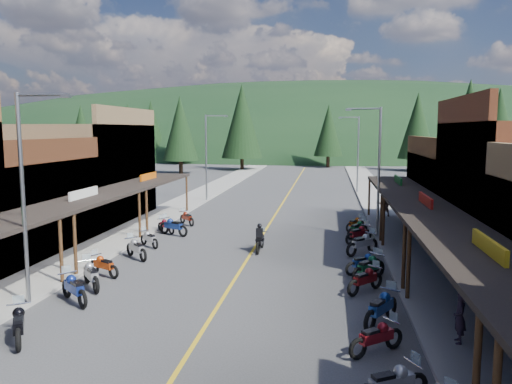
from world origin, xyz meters
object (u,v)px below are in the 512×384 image
at_px(bike_west_5, 74,287).
at_px(bike_east_11, 358,228).
at_px(streetlight_0, 26,190).
at_px(bike_west_9, 149,238).
at_px(streetlight_2, 377,166).
at_px(pine_9, 486,132).
at_px(streetlight_1, 208,154).
at_px(pine_5, 499,122).
at_px(bike_west_6, 91,274).
at_px(bike_east_9, 362,242).
at_px(pine_4, 417,126).
at_px(pedestrian_east_b, 384,204).
at_px(pine_0, 81,130).
at_px(shop_west_3, 82,173).
at_px(bike_east_7, 369,266).
at_px(shop_east_3, 477,193).
at_px(bike_west_10, 173,225).
at_px(bike_west_4, 19,323).
at_px(bike_east_5, 381,306).
at_px(bike_east_12, 355,223).
at_px(pedestrian_east_a, 460,318).
at_px(bike_east_3, 392,382).
at_px(pine_2, 242,121).
at_px(bike_east_4, 377,336).
at_px(bike_west_8, 136,247).
at_px(bike_west_12, 187,217).
at_px(pine_11, 469,125).
at_px(bike_east_10, 359,233).
at_px(rider_on_bike, 260,240).
at_px(pine_10, 180,129).
at_px(pine_1, 180,126).
at_px(bike_east_6, 365,278).
at_px(bike_east_8, 364,262).
at_px(pine_8, 129,135).
at_px(pine_7, 151,126).
at_px(streetlight_3, 357,151).
at_px(pine_3, 329,130).
at_px(bike_west_11, 166,225).

bearing_deg(bike_west_5, bike_east_11, 0.64).
distance_m(streetlight_0, bike_west_9, 10.67).
bearing_deg(streetlight_2, pine_9, 65.26).
bearing_deg(streetlight_1, pine_5, 50.68).
height_order(bike_west_6, bike_east_9, bike_east_9).
distance_m(pine_4, pine_5, 20.01).
bearing_deg(pedestrian_east_b, pine_0, -75.03).
relative_size(shop_west_3, bike_east_7, 4.74).
height_order(shop_east_3, pine_5, pine_5).
bearing_deg(streetlight_2, bike_west_6, -137.47).
xyz_separation_m(shop_west_3, bike_west_10, (8.22, -4.23, -2.87)).
bearing_deg(pine_0, bike_west_4, -64.09).
xyz_separation_m(bike_east_5, bike_east_12, (-0.05, 16.14, -0.14)).
bearing_deg(pedestrian_east_a, bike_west_5, -95.52).
bearing_deg(bike_east_12, bike_west_5, -87.50).
height_order(bike_east_3, bike_east_5, bike_east_5).
xyz_separation_m(bike_west_6, bike_east_3, (11.42, -7.39, -0.05)).
xyz_separation_m(pine_2, bike_east_4, (15.57, -66.26, -7.42)).
height_order(pine_0, bike_east_4, pine_0).
height_order(pine_9, bike_east_9, pine_9).
bearing_deg(bike_west_5, pedestrian_east_b, 7.26).
bearing_deg(bike_west_8, bike_west_12, 43.17).
bearing_deg(bike_west_10, pine_11, -13.15).
bearing_deg(bike_east_5, bike_east_10, 120.84).
xyz_separation_m(bike_west_8, rider_on_bike, (6.11, 2.55, 0.03)).
xyz_separation_m(streetlight_1, bike_east_5, (12.89, -27.95, -3.79)).
height_order(pine_10, bike_east_4, pine_10).
bearing_deg(pine_1, bike_west_4, -76.83).
bearing_deg(bike_east_6, bike_west_9, -167.01).
relative_size(bike_east_8, pedestrian_east_b, 1.05).
xyz_separation_m(streetlight_0, streetlight_2, (13.90, 14.00, 0.00)).
relative_size(bike_west_5, rider_on_bike, 1.07).
distance_m(pine_5, bike_east_6, 80.10).
relative_size(pine_11, bike_east_4, 6.17).
bearing_deg(bike_east_8, bike_west_10, -156.59).
xyz_separation_m(pine_8, bike_west_6, (16.25, -43.65, -5.33)).
relative_size(pine_7, bike_west_6, 5.50).
xyz_separation_m(streetlight_3, pedestrian_east_a, (1.18, -37.41, -3.52)).
distance_m(bike_east_11, bike_east_12, 2.16).
xyz_separation_m(pine_3, pine_8, (-26.00, -26.00, -0.51)).
distance_m(pine_4, pedestrian_east_b, 46.26).
bearing_deg(bike_east_3, pine_10, 171.47).
bearing_deg(shop_west_3, bike_west_10, -27.25).
height_order(bike_east_8, pedestrian_east_a, pedestrian_east_a).
height_order(bike_east_4, bike_east_7, bike_east_7).
relative_size(pine_1, bike_east_9, 5.32).
bearing_deg(bike_east_11, pine_9, 98.61).
relative_size(streetlight_1, bike_east_9, 3.40).
relative_size(pine_5, bike_west_11, 7.55).
bearing_deg(pine_2, pedestrian_east_a, -74.51).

